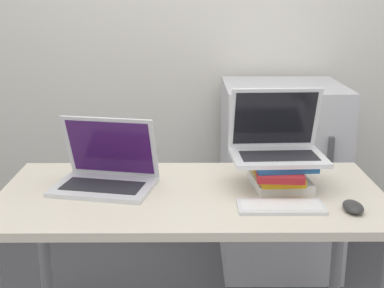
{
  "coord_description": "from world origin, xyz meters",
  "views": [
    {
      "loc": [
        -0.01,
        -1.47,
        1.41
      ],
      "look_at": [
        0.0,
        0.35,
        0.9
      ],
      "focal_mm": 50.0,
      "sensor_mm": 36.0,
      "label": 1
    }
  ],
  "objects_px": {
    "mouse": "(353,207)",
    "mini_fridge": "(280,176)",
    "laptop_on_books": "(277,144)",
    "laptop_left": "(106,173)",
    "book_stack": "(279,173)",
    "wireless_keyboard": "(281,207)"
  },
  "relations": [
    {
      "from": "book_stack",
      "to": "mouse",
      "type": "height_order",
      "value": "book_stack"
    },
    {
      "from": "laptop_on_books",
      "to": "mini_fridge",
      "type": "distance_m",
      "value": 0.87
    },
    {
      "from": "laptop_left",
      "to": "mini_fridge",
      "type": "relative_size",
      "value": 0.41
    },
    {
      "from": "laptop_left",
      "to": "laptop_on_books",
      "type": "relative_size",
      "value": 1.14
    },
    {
      "from": "book_stack",
      "to": "mouse",
      "type": "relative_size",
      "value": 2.65
    },
    {
      "from": "laptop_left",
      "to": "mouse",
      "type": "height_order",
      "value": "laptop_left"
    },
    {
      "from": "laptop_on_books",
      "to": "laptop_left",
      "type": "bearing_deg",
      "value": -178.1
    },
    {
      "from": "laptop_left",
      "to": "book_stack",
      "type": "xyz_separation_m",
      "value": [
        0.64,
        -0.01,
        0.0
      ]
    },
    {
      "from": "laptop_left",
      "to": "laptop_on_books",
      "type": "height_order",
      "value": "laptop_on_books"
    },
    {
      "from": "mouse",
      "to": "mini_fridge",
      "type": "height_order",
      "value": "mini_fridge"
    },
    {
      "from": "laptop_left",
      "to": "mini_fridge",
      "type": "bearing_deg",
      "value": 44.74
    },
    {
      "from": "laptop_on_books",
      "to": "mouse",
      "type": "xyz_separation_m",
      "value": [
        0.22,
        -0.26,
        -0.14
      ]
    },
    {
      "from": "book_stack",
      "to": "wireless_keyboard",
      "type": "xyz_separation_m",
      "value": [
        -0.03,
        -0.21,
        -0.05
      ]
    },
    {
      "from": "wireless_keyboard",
      "to": "mouse",
      "type": "relative_size",
      "value": 2.7
    },
    {
      "from": "wireless_keyboard",
      "to": "mini_fridge",
      "type": "distance_m",
      "value": 1.04
    },
    {
      "from": "laptop_left",
      "to": "laptop_on_books",
      "type": "xyz_separation_m",
      "value": [
        0.63,
        0.02,
        0.11
      ]
    },
    {
      "from": "wireless_keyboard",
      "to": "mouse",
      "type": "xyz_separation_m",
      "value": [
        0.23,
        -0.02,
        0.01
      ]
    },
    {
      "from": "book_stack",
      "to": "mini_fridge",
      "type": "xyz_separation_m",
      "value": [
        0.15,
        0.79,
        -0.29
      ]
    },
    {
      "from": "mouse",
      "to": "laptop_on_books",
      "type": "bearing_deg",
      "value": 129.32
    },
    {
      "from": "mouse",
      "to": "mini_fridge",
      "type": "relative_size",
      "value": 0.11
    },
    {
      "from": "book_stack",
      "to": "laptop_on_books",
      "type": "height_order",
      "value": "laptop_on_books"
    },
    {
      "from": "mini_fridge",
      "to": "mouse",
      "type": "bearing_deg",
      "value": -86.54
    }
  ]
}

